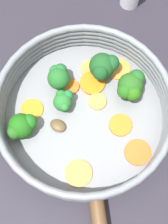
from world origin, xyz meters
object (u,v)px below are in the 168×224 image
at_px(carrot_slice_7, 118,69).
at_px(mushroom_piece_0, 58,126).
at_px(skillet, 84,116).
at_px(carrot_slice_2, 71,87).
at_px(carrot_slice_4, 91,69).
at_px(carrot_slice_5, 92,83).
at_px(carrot_slice_0, 120,125).
at_px(broccoli_floret_0, 104,66).
at_px(broccoli_floret_3, 22,126).
at_px(broccoli_floret_1, 63,101).
at_px(broccoli_floret_4, 131,86).
at_px(carrot_slice_3, 96,100).
at_px(carrot_slice_8, 138,152).
at_px(carrot_slice_1, 78,173).
at_px(carrot_slice_6, 32,109).
at_px(broccoli_floret_2, 59,76).

distance_m(carrot_slice_7, mushroom_piece_0, 0.16).
distance_m(skillet, carrot_slice_2, 0.06).
relative_size(carrot_slice_4, carrot_slice_5, 0.77).
height_order(carrot_slice_0, broccoli_floret_0, broccoli_floret_0).
distance_m(broccoli_floret_0, broccoli_floret_3, 0.18).
relative_size(carrot_slice_5, broccoli_floret_1, 1.20).
relative_size(skillet, broccoli_floret_4, 4.80).
xyz_separation_m(skillet, carrot_slice_3, (-0.03, -0.00, 0.01)).
distance_m(carrot_slice_0, carrot_slice_8, 0.06).
xyz_separation_m(carrot_slice_2, carrot_slice_7, (-0.09, 0.04, -0.00)).
relative_size(broccoli_floret_3, broccoli_floret_4, 0.91).
height_order(carrot_slice_1, broccoli_floret_4, broccoli_floret_4).
xyz_separation_m(carrot_slice_1, broccoli_floret_1, (-0.07, -0.11, 0.02)).
bearing_deg(broccoli_floret_1, carrot_slice_6, -36.65).
bearing_deg(broccoli_floret_3, carrot_slice_7, 169.85).
xyz_separation_m(broccoli_floret_0, broccoli_floret_4, (-0.01, 0.06, -0.00)).
relative_size(carrot_slice_5, carrot_slice_7, 1.06).
bearing_deg(broccoli_floret_4, carrot_slice_0, 29.06).
distance_m(carrot_slice_2, broccoli_floret_4, 0.11).
xyz_separation_m(carrot_slice_5, broccoli_floret_3, (0.15, -0.02, 0.02)).
bearing_deg(carrot_slice_7, carrot_slice_8, 54.67).
height_order(skillet, broccoli_floret_0, broccoli_floret_0).
distance_m(carrot_slice_3, broccoli_floret_4, 0.07).
height_order(broccoli_floret_1, broccoli_floret_3, broccoli_floret_3).
bearing_deg(carrot_slice_7, carrot_slice_3, 10.54).
bearing_deg(carrot_slice_7, broccoli_floret_2, -31.13).
bearing_deg(carrot_slice_2, carrot_slice_7, 157.35).
bearing_deg(carrot_slice_7, broccoli_floret_3, -10.15).
bearing_deg(broccoli_floret_1, carrot_slice_4, -169.22).
xyz_separation_m(carrot_slice_1, carrot_slice_7, (-0.19, -0.09, -0.00)).
distance_m(carrot_slice_5, broccoli_floret_0, 0.04).
bearing_deg(carrot_slice_1, carrot_slice_7, -156.01).
relative_size(carrot_slice_4, broccoli_floret_0, 0.64).
bearing_deg(carrot_slice_8, carrot_slice_3, -98.66).
xyz_separation_m(carrot_slice_0, broccoli_floret_0, (-0.05, -0.09, 0.03)).
bearing_deg(broccoli_floret_4, carrot_slice_1, 13.10).
bearing_deg(skillet, broccoli_floret_0, -158.81).
bearing_deg(carrot_slice_7, broccoli_floret_4, 65.92).
relative_size(carrot_slice_6, broccoli_floret_3, 0.73).
distance_m(carrot_slice_0, broccoli_floret_0, 0.11).
bearing_deg(carrot_slice_1, carrot_slice_2, -129.90).
bearing_deg(carrot_slice_0, skillet, -62.45).
bearing_deg(broccoli_floret_1, broccoli_floret_4, 147.14).
relative_size(carrot_slice_8, broccoli_floret_2, 0.93).
xyz_separation_m(carrot_slice_0, broccoli_floret_3, (0.13, -0.11, 0.02)).
bearing_deg(carrot_slice_8, mushroom_piece_0, -63.93).
bearing_deg(carrot_slice_4, carrot_slice_7, 134.46).
bearing_deg(carrot_slice_6, broccoli_floret_0, 163.80).
xyz_separation_m(carrot_slice_0, carrot_slice_3, (-0.00, -0.06, 0.00)).
height_order(carrot_slice_3, broccoli_floret_3, broccoli_floret_3).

